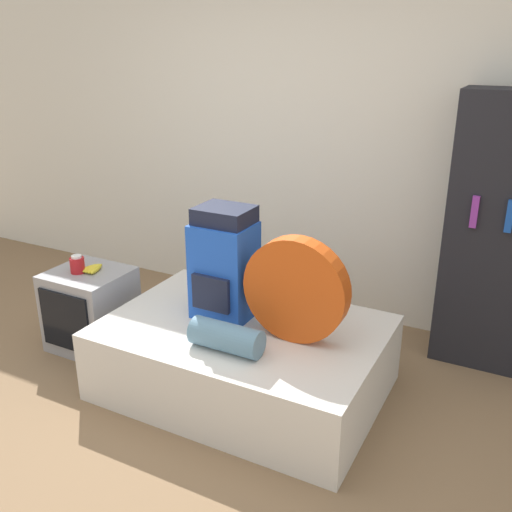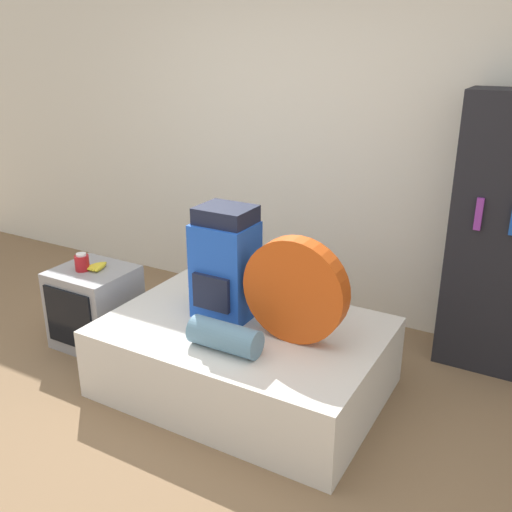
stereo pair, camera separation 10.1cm
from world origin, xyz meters
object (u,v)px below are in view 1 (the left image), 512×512
tent_bag (296,290)px  canister (77,265)px  backpack (224,264)px  bookshelf (508,236)px  sleeping_roll (226,337)px  television (91,309)px

tent_bag → canister: tent_bag is taller
backpack → canister: size_ratio=5.61×
bookshelf → sleeping_roll: bearing=-132.5°
bookshelf → tent_bag: bearing=-132.4°
sleeping_roll → television: sleeping_roll is taller
tent_bag → television: (-1.52, -0.02, -0.46)m
television → canister: size_ratio=4.60×
tent_bag → sleeping_roll: size_ratio=1.48×
sleeping_roll → canister: canister is taller
backpack → canister: bearing=-173.2°
backpack → bookshelf: (1.46, 0.98, 0.11)m
tent_bag → sleeping_roll: 0.46m
backpack → sleeping_roll: (0.22, -0.37, -0.25)m
tent_bag → sleeping_roll: bearing=-132.7°
tent_bag → television: bearing=-179.1°
backpack → sleeping_roll: 0.50m
canister → bookshelf: bearing=23.6°
sleeping_roll → bookshelf: bookshelf is taller
tent_bag → canister: 1.57m
tent_bag → canister: size_ratio=4.94×
canister → backpack: bearing=6.8°
sleeping_roll → canister: bearing=169.4°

